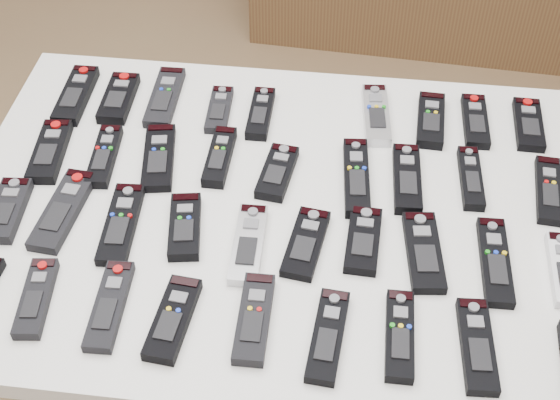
# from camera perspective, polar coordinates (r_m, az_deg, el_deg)

# --- Properties ---
(ground) EXTENTS (4.00, 4.00, 0.00)m
(ground) POSITION_cam_1_polar(r_m,az_deg,el_deg) (2.16, -1.74, -14.19)
(ground) COLOR #906C49
(ground) RESTS_ON ground
(table) EXTENTS (1.25, 0.88, 0.78)m
(table) POSITION_cam_1_polar(r_m,az_deg,el_deg) (1.54, -0.00, -2.02)
(table) COLOR white
(table) RESTS_ON ground
(remote_0) EXTENTS (0.06, 0.19, 0.02)m
(remote_0) POSITION_cam_1_polar(r_m,az_deg,el_deg) (1.80, -14.71, 7.44)
(remote_0) COLOR black
(remote_0) RESTS_ON table
(remote_1) EXTENTS (0.07, 0.16, 0.02)m
(remote_1) POSITION_cam_1_polar(r_m,az_deg,el_deg) (1.77, -11.72, 7.31)
(remote_1) COLOR black
(remote_1) RESTS_ON table
(remote_2) EXTENTS (0.06, 0.20, 0.02)m
(remote_2) POSITION_cam_1_polar(r_m,az_deg,el_deg) (1.76, -8.42, 7.45)
(remote_2) COLOR black
(remote_2) RESTS_ON table
(remote_3) EXTENTS (0.05, 0.15, 0.02)m
(remote_3) POSITION_cam_1_polar(r_m,az_deg,el_deg) (1.71, -4.47, 6.60)
(remote_3) COLOR black
(remote_3) RESTS_ON table
(remote_4) EXTENTS (0.05, 0.16, 0.02)m
(remote_4) POSITION_cam_1_polar(r_m,az_deg,el_deg) (1.69, -1.43, 6.35)
(remote_4) COLOR black
(remote_4) RESTS_ON table
(remote_5) EXTENTS (0.07, 0.19, 0.02)m
(remote_5) POSITION_cam_1_polar(r_m,az_deg,el_deg) (1.70, 7.05, 6.19)
(remote_5) COLOR #B7B7BC
(remote_5) RESTS_ON table
(remote_6) EXTENTS (0.06, 0.17, 0.02)m
(remote_6) POSITION_cam_1_polar(r_m,az_deg,el_deg) (1.71, 10.97, 5.75)
(remote_6) COLOR black
(remote_6) RESTS_ON table
(remote_7) EXTENTS (0.05, 0.16, 0.02)m
(remote_7) POSITION_cam_1_polar(r_m,az_deg,el_deg) (1.73, 14.09, 5.61)
(remote_7) COLOR black
(remote_7) RESTS_ON table
(remote_8) EXTENTS (0.06, 0.16, 0.02)m
(remote_8) POSITION_cam_1_polar(r_m,az_deg,el_deg) (1.75, 17.73, 5.29)
(remote_8) COLOR black
(remote_8) RESTS_ON table
(remote_9) EXTENTS (0.07, 0.18, 0.02)m
(remote_9) POSITION_cam_1_polar(r_m,az_deg,el_deg) (1.67, -16.48, 3.45)
(remote_9) COLOR black
(remote_9) RESTS_ON table
(remote_10) EXTENTS (0.06, 0.18, 0.02)m
(remote_10) POSITION_cam_1_polar(r_m,az_deg,el_deg) (1.63, -12.72, 3.16)
(remote_10) COLOR black
(remote_10) RESTS_ON table
(remote_11) EXTENTS (0.09, 0.19, 0.02)m
(remote_11) POSITION_cam_1_polar(r_m,az_deg,el_deg) (1.61, -8.86, 3.10)
(remote_11) COLOR black
(remote_11) RESTS_ON table
(remote_12) EXTENTS (0.05, 0.16, 0.02)m
(remote_12) POSITION_cam_1_polar(r_m,az_deg,el_deg) (1.59, -4.44, 3.18)
(remote_12) COLOR black
(remote_12) RESTS_ON table
(remote_13) EXTENTS (0.07, 0.15, 0.02)m
(remote_13) POSITION_cam_1_polar(r_m,az_deg,el_deg) (1.55, -0.21, 2.04)
(remote_13) COLOR black
(remote_13) RESTS_ON table
(remote_14) EXTENTS (0.06, 0.21, 0.02)m
(remote_14) POSITION_cam_1_polar(r_m,az_deg,el_deg) (1.55, 5.61, 1.67)
(remote_14) COLOR black
(remote_14) RESTS_ON table
(remote_15) EXTENTS (0.06, 0.18, 0.02)m
(remote_15) POSITION_cam_1_polar(r_m,az_deg,el_deg) (1.56, 9.28, 1.55)
(remote_15) COLOR black
(remote_15) RESTS_ON table
(remote_16) EXTENTS (0.05, 0.17, 0.02)m
(remote_16) POSITION_cam_1_polar(r_m,az_deg,el_deg) (1.59, 13.78, 1.57)
(remote_16) COLOR black
(remote_16) RESTS_ON table
(remote_17) EXTENTS (0.06, 0.18, 0.02)m
(remote_17) POSITION_cam_1_polar(r_m,az_deg,el_deg) (1.61, 19.06, 0.69)
(remote_17) COLOR black
(remote_17) RESTS_ON table
(remote_18) EXTENTS (0.07, 0.16, 0.02)m
(remote_18) POSITION_cam_1_polar(r_m,az_deg,el_deg) (1.57, -19.32, -0.71)
(remote_18) COLOR black
(remote_18) RESTS_ON table
(remote_19) EXTENTS (0.08, 0.21, 0.02)m
(remote_19) POSITION_cam_1_polar(r_m,az_deg,el_deg) (1.54, -15.60, -0.72)
(remote_19) COLOR black
(remote_19) RESTS_ON table
(remote_20) EXTENTS (0.07, 0.20, 0.02)m
(remote_20) POSITION_cam_1_polar(r_m,az_deg,el_deg) (1.49, -11.55, -1.72)
(remote_20) COLOR black
(remote_20) RESTS_ON table
(remote_21) EXTENTS (0.08, 0.16, 0.02)m
(remote_21) POSITION_cam_1_polar(r_m,az_deg,el_deg) (1.46, -6.98, -1.93)
(remote_21) COLOR black
(remote_21) RESTS_ON table
(remote_22) EXTENTS (0.06, 0.19, 0.02)m
(remote_22) POSITION_cam_1_polar(r_m,az_deg,el_deg) (1.43, -2.33, -3.25)
(remote_22) COLOR #B7B7BC
(remote_22) RESTS_ON table
(remote_23) EXTENTS (0.08, 0.17, 0.02)m
(remote_23) POSITION_cam_1_polar(r_m,az_deg,el_deg) (1.43, 1.90, -3.19)
(remote_23) COLOR black
(remote_23) RESTS_ON table
(remote_24) EXTENTS (0.07, 0.15, 0.02)m
(remote_24) POSITION_cam_1_polar(r_m,az_deg,el_deg) (1.44, 6.10, -2.95)
(remote_24) COLOR black
(remote_24) RESTS_ON table
(remote_25) EXTENTS (0.08, 0.19, 0.02)m
(remote_25) POSITION_cam_1_polar(r_m,az_deg,el_deg) (1.44, 10.47, -3.75)
(remote_25) COLOR black
(remote_25) RESTS_ON table
(remote_26) EXTENTS (0.05, 0.20, 0.02)m
(remote_26) POSITION_cam_1_polar(r_m,az_deg,el_deg) (1.45, 15.45, -4.36)
(remote_26) COLOR black
(remote_26) RESTS_ON table
(remote_29) EXTENTS (0.06, 0.17, 0.02)m
(remote_29) POSITION_cam_1_polar(r_m,az_deg,el_deg) (1.41, -17.41, -6.85)
(remote_29) COLOR black
(remote_29) RESTS_ON table
(remote_30) EXTENTS (0.05, 0.18, 0.02)m
(remote_30) POSITION_cam_1_polar(r_m,az_deg,el_deg) (1.37, -12.36, -7.54)
(remote_30) COLOR black
(remote_30) RESTS_ON table
(remote_31) EXTENTS (0.07, 0.17, 0.02)m
(remote_31) POSITION_cam_1_polar(r_m,az_deg,el_deg) (1.33, -7.85, -8.61)
(remote_31) COLOR black
(remote_31) RESTS_ON table
(remote_32) EXTENTS (0.05, 0.18, 0.02)m
(remote_32) POSITION_cam_1_polar(r_m,az_deg,el_deg) (1.32, -1.91, -8.65)
(remote_32) COLOR black
(remote_32) RESTS_ON table
(remote_33) EXTENTS (0.06, 0.18, 0.02)m
(remote_33) POSITION_cam_1_polar(r_m,az_deg,el_deg) (1.30, 3.52, -9.89)
(remote_33) COLOR black
(remote_33) RESTS_ON table
(remote_34) EXTENTS (0.05, 0.17, 0.02)m
(remote_34) POSITION_cam_1_polar(r_m,az_deg,el_deg) (1.31, 8.75, -9.76)
(remote_34) COLOR black
(remote_34) RESTS_ON table
(remote_35) EXTENTS (0.06, 0.18, 0.02)m
(remote_35) POSITION_cam_1_polar(r_m,az_deg,el_deg) (1.33, 14.22, -10.29)
(remote_35) COLOR black
(remote_35) RESTS_ON table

